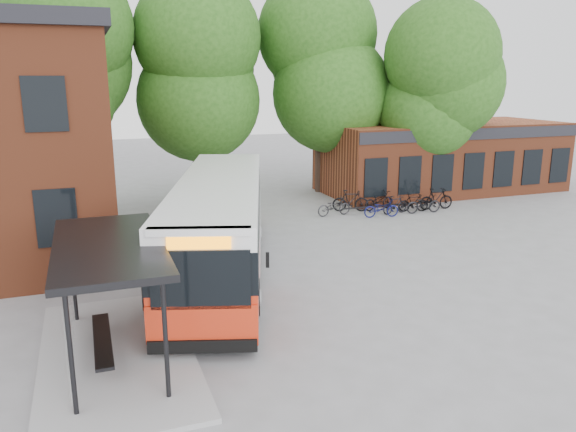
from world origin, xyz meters
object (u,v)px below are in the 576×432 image
object	(u,v)px
bicycle_1	(351,201)
bicycle_7	(436,199)
bus_shelter	(113,301)
bicycle_0	(334,207)
bicycle_4	(379,200)
bicycle_5	(413,203)
bicycle_6	(424,204)
city_bus	(220,227)
bicycle_2	(381,208)
bicycle_3	(395,205)

from	to	relation	value
bicycle_1	bicycle_7	distance (m)	4.43
bus_shelter	bicycle_1	distance (m)	16.82
bus_shelter	bicycle_0	world-z (taller)	bus_shelter
bus_shelter	bicycle_0	xyz separation A→B (m)	(10.84, 11.22, -0.99)
bicycle_4	bicycle_5	bearing A→B (deg)	-137.93
bicycle_0	bicycle_6	distance (m)	4.52
bus_shelter	city_bus	xyz separation A→B (m)	(3.80, 5.11, 0.18)
bicycle_2	bicycle_7	xyz separation A→B (m)	(3.44, 0.51, 0.10)
bus_shelter	bicycle_2	size ratio (longest dim) A/B	4.08
bus_shelter	bicycle_7	size ratio (longest dim) A/B	3.82
bicycle_1	bicycle_6	distance (m)	3.60
bicycle_6	bicycle_1	bearing A→B (deg)	69.08
bus_shelter	bicycle_0	distance (m)	15.63
bicycle_1	bicycle_6	size ratio (longest dim) A/B	1.01
bicycle_4	city_bus	bearing A→B (deg)	110.11
bicycle_2	bicycle_6	size ratio (longest dim) A/B	0.94
city_bus	bicycle_4	bearing A→B (deg)	51.20
bus_shelter	city_bus	size ratio (longest dim) A/B	0.55
bicycle_2	bicycle_7	distance (m)	3.48
city_bus	bus_shelter	bearing A→B (deg)	-109.31
bus_shelter	bicycle_7	xyz separation A→B (m)	(16.29, 10.66, -0.90)
bicycle_2	bicycle_4	xyz separation A→B (m)	(0.67, 1.47, 0.03)
bicycle_6	bicycle_7	size ratio (longest dim) A/B	0.99
bicycle_2	bicycle_5	distance (m)	2.16
city_bus	bicycle_6	bearing A→B (deg)	41.37
bus_shelter	bicycle_1	xyz separation A→B (m)	(12.00, 11.75, -0.90)
bicycle_1	bicycle_4	distance (m)	1.52
bicycle_0	bicycle_2	distance (m)	2.27
bicycle_3	bicycle_4	xyz separation A→B (m)	(-0.33, 1.07, 0.02)
bicycle_5	bicycle_6	bearing A→B (deg)	-130.88
bicycle_4	bicycle_7	xyz separation A→B (m)	(2.77, -0.96, 0.07)
bicycle_0	bicycle_7	distance (m)	5.48
bicycle_7	bicycle_0	bearing A→B (deg)	89.02
bicycle_4	bicycle_6	bearing A→B (deg)	-142.93
bus_shelter	bicycle_7	distance (m)	19.49
bus_shelter	bicycle_2	xyz separation A→B (m)	(12.85, 10.15, -1.00)
bicycle_3	bicycle_6	bearing A→B (deg)	-115.18
bicycle_4	bicycle_5	size ratio (longest dim) A/B	1.19
city_bus	bicycle_4	size ratio (longest dim) A/B	7.04
bicycle_0	bicycle_5	xyz separation A→B (m)	(4.11, -0.56, -0.00)
bicycle_6	bicycle_7	xyz separation A→B (m)	(1.04, 0.45, 0.07)
city_bus	bicycle_0	world-z (taller)	city_bus
bicycle_4	bicycle_7	size ratio (longest dim) A/B	0.99
bicycle_6	bicycle_3	bearing A→B (deg)	80.60
bicycle_7	bicycle_4	bearing A→B (deg)	75.65
bicycle_4	bicycle_3	bearing A→B (deg)	-176.36
bicycle_1	bicycle_5	distance (m)	3.15
bicycle_3	bicycle_5	xyz separation A→B (m)	(1.10, 0.10, 0.00)
bicycle_1	bicycle_5	world-z (taller)	bicycle_1
city_bus	bicycle_3	bearing A→B (deg)	45.81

